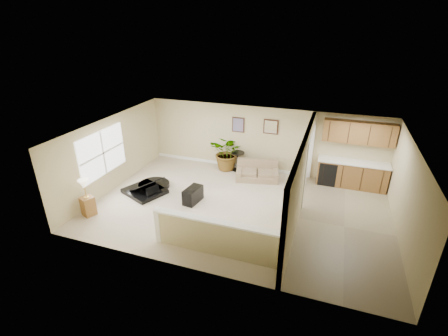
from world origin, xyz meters
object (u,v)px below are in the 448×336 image
(palm_plant, at_px, (228,153))
(lamp_stand, at_px, (87,200))
(piano, at_px, (144,178))
(accent_table, at_px, (238,159))
(piano_bench, at_px, (193,195))
(small_plant, at_px, (296,178))
(loveseat, at_px, (258,170))

(palm_plant, xyz_separation_m, lamp_stand, (-2.91, -4.49, -0.20))
(piano, height_order, accent_table, piano)
(piano_bench, xyz_separation_m, small_plant, (2.95, 2.33, 0.02))
(piano_bench, bearing_deg, lamp_stand, -146.93)
(piano_bench, height_order, accent_table, accent_table)
(piano, distance_m, palm_plant, 3.37)
(piano, distance_m, loveseat, 4.06)
(piano, bearing_deg, small_plant, 48.32)
(palm_plant, bearing_deg, lamp_stand, -122.92)
(loveseat, xyz_separation_m, lamp_stand, (-4.20, -4.08, 0.16))
(piano, bearing_deg, accent_table, 70.54)
(loveseat, bearing_deg, accent_table, 142.37)
(loveseat, xyz_separation_m, accent_table, (-0.91, 0.42, 0.15))
(accent_table, xyz_separation_m, small_plant, (2.30, -0.45, -0.22))
(accent_table, distance_m, palm_plant, 0.45)
(lamp_stand, bearing_deg, palm_plant, 57.08)
(lamp_stand, bearing_deg, piano_bench, 33.07)
(piano, relative_size, piano_bench, 2.47)
(lamp_stand, bearing_deg, piano, 66.17)
(small_plant, xyz_separation_m, lamp_stand, (-5.60, -4.05, 0.23))
(small_plant, bearing_deg, loveseat, 178.71)
(palm_plant, bearing_deg, piano, -128.35)
(piano, xyz_separation_m, small_plant, (4.78, 2.21, -0.24))
(piano_bench, distance_m, lamp_stand, 3.17)
(piano_bench, relative_size, loveseat, 0.43)
(accent_table, relative_size, small_plant, 1.23)
(loveseat, height_order, palm_plant, palm_plant)
(small_plant, bearing_deg, accent_table, 168.86)
(piano, relative_size, palm_plant, 1.26)
(piano, xyz_separation_m, lamp_stand, (-0.82, -1.85, -0.01))
(accent_table, distance_m, lamp_stand, 5.58)
(piano, distance_m, small_plant, 5.27)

